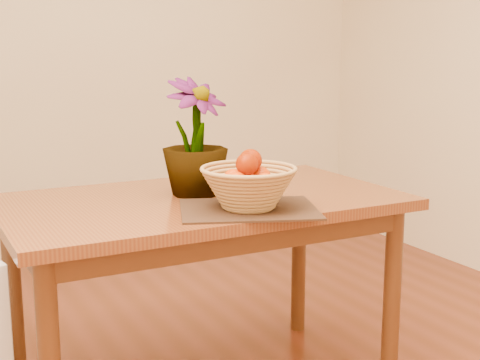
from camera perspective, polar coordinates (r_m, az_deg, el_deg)
name	(u,v)px	position (r m, az deg, el deg)	size (l,w,h in m)	color
wall_back	(66,36)	(4.19, -14.60, 11.84)	(4.00, 0.02, 2.70)	#FFEFC2
table	(202,221)	(2.41, -3.27, -3.48)	(1.40, 0.80, 0.75)	brown
placemat	(249,209)	(2.19, 0.74, -2.50)	(0.44, 0.33, 0.01)	#392014
wicker_basket	(249,189)	(2.17, 0.74, -0.78)	(0.32, 0.32, 0.13)	tan
orange_pile	(249,172)	(2.16, 0.75, 0.67)	(0.19, 0.18, 0.14)	#DC3903
potted_plant	(195,137)	(2.39, -3.86, 3.69)	(0.24, 0.24, 0.42)	#194614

